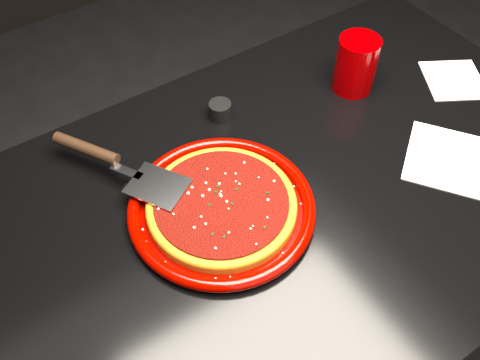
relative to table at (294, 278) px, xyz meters
name	(u,v)px	position (x,y,z in m)	size (l,w,h in m)	color
floor	(284,341)	(0.00, 0.00, -0.38)	(4.00, 4.00, 0.01)	black
table	(294,278)	(0.00, 0.00, 0.00)	(1.20, 0.80, 0.75)	black
plate	(222,208)	(-0.18, 0.03, 0.39)	(0.34, 0.34, 0.03)	#6F0200
pizza_crust	(222,206)	(-0.18, 0.03, 0.39)	(0.27, 0.27, 0.01)	#8A5B11
pizza_crust_rim	(221,204)	(-0.18, 0.03, 0.40)	(0.27, 0.27, 0.02)	#8A5B11
pizza_sauce	(221,202)	(-0.18, 0.03, 0.40)	(0.24, 0.24, 0.01)	maroon
parmesan_dusting	(221,200)	(-0.18, 0.03, 0.41)	(0.23, 0.23, 0.01)	beige
basil_flecks	(221,200)	(-0.18, 0.03, 0.41)	(0.21, 0.21, 0.00)	black
pizza_server	(120,164)	(-0.29, 0.20, 0.42)	(0.10, 0.34, 0.03)	#ACAEB3
cup	(356,65)	(0.25, 0.16, 0.44)	(0.09, 0.09, 0.12)	#8F0000
napkin_a	(451,160)	(0.26, -0.12, 0.38)	(0.17, 0.17, 0.00)	white
napkin_b	(454,80)	(0.45, 0.05, 0.38)	(0.13, 0.13, 0.00)	white
ramekin	(220,110)	(-0.05, 0.24, 0.39)	(0.05, 0.05, 0.04)	black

